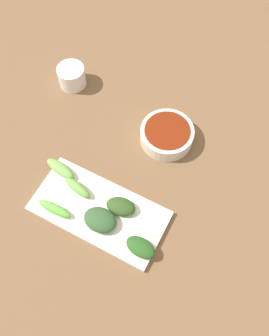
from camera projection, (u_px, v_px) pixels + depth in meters
tabletop at (121, 192)px, 0.88m from camera, size 2.10×2.10×0.02m
sauce_bowl at (167, 134)px, 0.92m from camera, size 0.13×0.13×0.04m
serving_plate at (99, 211)px, 0.84m from camera, size 0.15×0.30×0.01m
broccoli_leafy_0 at (121, 206)px, 0.83m from camera, size 0.05×0.07×0.03m
broccoli_stalk_1 at (77, 188)px, 0.85m from camera, size 0.04×0.08×0.02m
broccoli_stalk_2 at (55, 209)px, 0.83m from camera, size 0.02×0.08×0.02m
broccoli_stalk_3 at (60, 169)px, 0.87m from camera, size 0.04×0.08×0.02m
broccoli_leafy_4 at (102, 221)px, 0.81m from camera, size 0.06×0.08×0.03m
broccoli_leafy_5 at (141, 247)px, 0.79m from camera, size 0.05×0.07×0.02m
tea_cup at (72, 76)px, 0.99m from camera, size 0.07×0.07×0.06m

